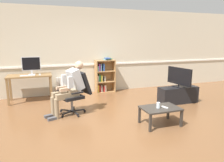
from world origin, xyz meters
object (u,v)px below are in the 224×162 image
object	(u,v)px
keyboard	(28,75)
office_chair	(77,91)
radiator	(69,86)
coffee_table	(160,110)
drinking_glass	(158,105)
tv_stand	(178,95)
bookshelf	(104,76)
computer_mouse	(40,74)
spare_remote	(165,107)
computer_desk	(30,79)
tv_screen	(179,77)
person_seated	(70,87)
imac_monitor	(31,64)

from	to	relation	value
keyboard	office_chair	distance (m)	1.68
radiator	coffee_table	world-z (taller)	radiator
office_chair	drinking_glass	distance (m)	1.93
office_chair	tv_stand	xyz separation A→B (m)	(2.76, -0.15, -0.30)
keyboard	bookshelf	distance (m)	2.35
keyboard	computer_mouse	size ratio (longest dim) A/B	3.84
office_chair	spare_remote	bearing A→B (deg)	30.90
computer_desk	spare_remote	bearing A→B (deg)	-45.64
keyboard	drinking_glass	size ratio (longest dim) A/B	3.29
tv_screen	person_seated	bearing A→B (deg)	79.01
tv_stand	tv_screen	bearing A→B (deg)	9.28
tv_stand	drinking_glass	bearing A→B (deg)	-139.19
imac_monitor	tv_stand	xyz separation A→B (m)	(3.78, -1.58, -0.82)
coffee_table	spare_remote	xyz separation A→B (m)	(0.08, -0.04, 0.06)
imac_monitor	tv_stand	size ratio (longest dim) A/B	0.46
computer_desk	person_seated	xyz separation A→B (m)	(0.91, -1.41, 0.02)
radiator	tv_stand	size ratio (longest dim) A/B	0.66
bookshelf	person_seated	xyz separation A→B (m)	(-1.34, -1.71, 0.12)
person_seated	coffee_table	xyz separation A→B (m)	(1.65, -1.24, -0.33)
office_chair	tv_stand	size ratio (longest dim) A/B	0.90
radiator	tv_screen	size ratio (longest dim) A/B	0.89
bookshelf	person_seated	distance (m)	2.17
radiator	computer_mouse	bearing A→B (deg)	-148.58
imac_monitor	keyboard	size ratio (longest dim) A/B	1.31
keyboard	coffee_table	xyz separation A→B (m)	(2.60, -2.51, -0.44)
keyboard	drinking_glass	world-z (taller)	keyboard
spare_remote	bookshelf	bearing A→B (deg)	-100.98
bookshelf	person_seated	bearing A→B (deg)	-128.23
radiator	spare_remote	world-z (taller)	radiator
bookshelf	tv_stand	world-z (taller)	bookshelf
bookshelf	radiator	world-z (taller)	bookshelf
drinking_glass	spare_remote	xyz separation A→B (m)	(0.14, -0.02, -0.05)
imac_monitor	office_chair	world-z (taller)	imac_monitor
keyboard	tv_screen	xyz separation A→B (m)	(3.89, -1.36, -0.04)
computer_desk	tv_stand	xyz separation A→B (m)	(3.85, -1.50, -0.41)
keyboard	coffee_table	bearing A→B (deg)	-44.02
tv_screen	computer_mouse	bearing A→B (deg)	59.60
office_chair	tv_screen	size ratio (longest dim) A/B	1.21
tv_stand	coffee_table	bearing A→B (deg)	-138.27
office_chair	person_seated	world-z (taller)	person_seated
imac_monitor	office_chair	distance (m)	1.83
computer_desk	keyboard	distance (m)	0.19
person_seated	computer_mouse	bearing A→B (deg)	-172.03
keyboard	tv_stand	bearing A→B (deg)	-19.30
radiator	tv_screen	distance (m)	3.36
office_chair	person_seated	xyz separation A→B (m)	(-0.18, -0.06, 0.13)
imac_monitor	spare_remote	distance (m)	3.84
coffee_table	bookshelf	bearing A→B (deg)	95.88
radiator	tv_stand	world-z (taller)	radiator
tv_screen	tv_stand	bearing A→B (deg)	90.00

